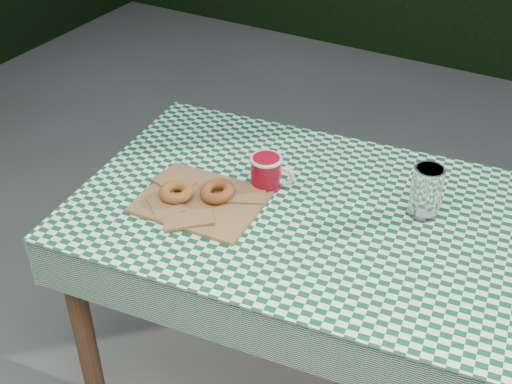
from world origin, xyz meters
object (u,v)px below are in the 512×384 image
(table, at_px, (295,307))
(drinking_glass, at_px, (426,192))
(coffee_mug, at_px, (266,172))
(paper_bag, at_px, (202,200))

(table, relative_size, drinking_glass, 8.20)
(table, relative_size, coffee_mug, 6.94)
(table, xyz_separation_m, drinking_glass, (0.30, 0.13, 0.45))
(paper_bag, relative_size, coffee_mug, 1.90)
(table, height_order, drinking_glass, drinking_glass)
(paper_bag, height_order, drinking_glass, drinking_glass)
(coffee_mug, relative_size, drinking_glass, 1.18)
(paper_bag, distance_m, drinking_glass, 0.60)
(coffee_mug, bearing_deg, table, -26.11)
(coffee_mug, bearing_deg, paper_bag, -136.32)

